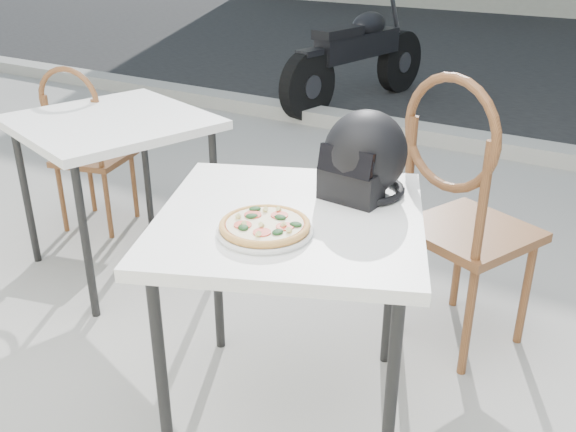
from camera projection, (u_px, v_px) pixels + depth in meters
The scene contains 11 objects.
ground at pixel (290, 358), 2.64m from camera, with size 80.00×80.00×0.00m, color #999791.
street_asphalt at pixel (574, 61), 8.08m from camera, with size 30.00×8.00×0.00m, color black.
curb at pixel (489, 144), 4.94m from camera, with size 30.00×0.25×0.12m, color #999890.
cafe_table_main at pixel (290, 234), 2.06m from camera, with size 1.09×1.09×0.79m.
plate at pixel (265, 231), 1.90m from camera, with size 0.36×0.36×0.02m.
pizza at pixel (265, 225), 1.89m from camera, with size 0.29×0.29×0.03m.
helmet at pixel (364, 158), 2.13m from camera, with size 0.30×0.31×0.29m.
cafe_chair_main at pixel (461, 203), 2.46m from camera, with size 0.59×0.59×1.16m.
cafe_table_side at pixel (112, 132), 3.06m from camera, with size 1.04×1.04×0.78m.
cafe_chair_side at pixel (85, 141), 3.51m from camera, with size 0.45×0.45×0.96m.
motorcycle at pixel (358, 58), 6.04m from camera, with size 0.64×2.03×1.02m.
Camera 1 is at (1.10, -1.84, 1.64)m, focal length 40.00 mm.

